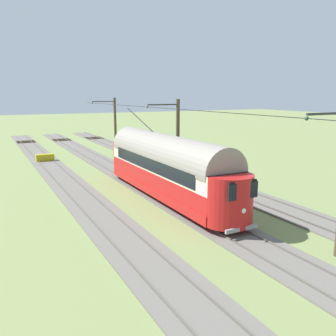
% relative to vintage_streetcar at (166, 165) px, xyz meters
% --- Properties ---
extents(ground_plane, '(220.00, 220.00, 0.00)m').
position_rel_vintage_streetcar_xyz_m(ground_plane, '(0.00, -4.20, -2.25)').
color(ground_plane, olive).
extents(track_streetcar_siding, '(2.80, 80.00, 0.18)m').
position_rel_vintage_streetcar_xyz_m(track_streetcar_siding, '(-5.11, -4.51, -2.20)').
color(track_streetcar_siding, '#666059').
rests_on(track_streetcar_siding, ground).
extents(track_adjacent_siding, '(2.80, 80.00, 0.18)m').
position_rel_vintage_streetcar_xyz_m(track_adjacent_siding, '(0.00, -4.51, -2.20)').
color(track_adjacent_siding, '#666059').
rests_on(track_adjacent_siding, ground).
extents(track_third_siding, '(2.80, 80.00, 0.18)m').
position_rel_vintage_streetcar_xyz_m(track_third_siding, '(5.11, -4.51, -2.20)').
color(track_third_siding, '#666059').
rests_on(track_third_siding, ground).
extents(vintage_streetcar, '(2.65, 16.11, 5.64)m').
position_rel_vintage_streetcar_xyz_m(vintage_streetcar, '(0.00, 0.00, 0.00)').
color(vintage_streetcar, red).
rests_on(vintage_streetcar, ground).
extents(catenary_pole_foreground, '(2.72, 0.28, 6.55)m').
position_rel_vintage_streetcar_xyz_m(catenary_pole_foreground, '(-2.42, -17.20, 1.18)').
color(catenary_pole_foreground, '#4C3D28').
rests_on(catenary_pole_foreground, ground).
extents(catenary_pole_mid_near, '(2.72, 0.28, 6.55)m').
position_rel_vintage_streetcar_xyz_m(catenary_pole_mid_near, '(-2.42, -2.93, 1.18)').
color(catenary_pole_mid_near, '#4C3D28').
rests_on(catenary_pole_mid_near, ground).
extents(overhead_wire_run, '(2.52, 46.81, 0.18)m').
position_rel_vintage_streetcar_xyz_m(overhead_wire_run, '(-0.04, 3.49, 3.75)').
color(overhead_wire_run, black).
rests_on(overhead_wire_run, ground).
extents(track_end_bumper, '(1.80, 0.60, 0.80)m').
position_rel_vintage_streetcar_xyz_m(track_end_bumper, '(5.11, -17.71, -1.85)').
color(track_end_bumper, '#B2A519').
rests_on(track_end_bumper, ground).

